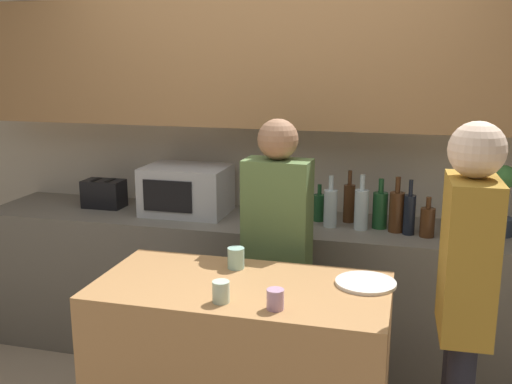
% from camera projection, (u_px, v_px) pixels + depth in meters
% --- Properties ---
extents(back_wall, '(6.40, 0.40, 2.70)m').
position_uv_depth(back_wall, '(276.00, 110.00, 3.74)').
color(back_wall, beige).
rests_on(back_wall, ground_plane).
extents(back_counter, '(3.60, 0.62, 0.90)m').
position_uv_depth(back_counter, '(265.00, 289.00, 3.73)').
color(back_counter, '#6B665B').
rests_on(back_counter, ground_plane).
extents(kitchen_island, '(1.26, 0.64, 0.92)m').
position_uv_depth(kitchen_island, '(242.00, 381.00, 2.67)').
color(kitchen_island, '#B27F4C').
rests_on(kitchen_island, ground_plane).
extents(microwave, '(0.52, 0.39, 0.30)m').
position_uv_depth(microwave, '(187.00, 190.00, 3.76)').
color(microwave, '#B7BABC').
rests_on(microwave, back_counter).
extents(toaster, '(0.26, 0.16, 0.18)m').
position_uv_depth(toaster, '(104.00, 194.00, 3.92)').
color(toaster, black).
rests_on(toaster, back_counter).
extents(potted_plant, '(0.14, 0.14, 0.39)m').
position_uv_depth(potted_plant, '(502.00, 201.00, 3.29)').
color(potted_plant, '#333D4C').
rests_on(potted_plant, back_counter).
extents(bottle_0, '(0.07, 0.07, 0.22)m').
position_uv_depth(bottle_0, '(319.00, 207.00, 3.60)').
color(bottle_0, '#194723').
rests_on(bottle_0, back_counter).
extents(bottle_1, '(0.08, 0.08, 0.30)m').
position_uv_depth(bottle_1, '(330.00, 207.00, 3.47)').
color(bottle_1, silver).
rests_on(bottle_1, back_counter).
extents(bottle_2, '(0.07, 0.07, 0.31)m').
position_uv_depth(bottle_2, '(349.00, 202.00, 3.57)').
color(bottle_2, '#472814').
rests_on(bottle_2, back_counter).
extents(bottle_3, '(0.08, 0.08, 0.32)m').
position_uv_depth(bottle_3, '(361.00, 209.00, 3.42)').
color(bottle_3, silver).
rests_on(bottle_3, back_counter).
extents(bottle_4, '(0.09, 0.09, 0.29)m').
position_uv_depth(bottle_4, '(380.00, 209.00, 3.44)').
color(bottle_4, '#194723').
rests_on(bottle_4, back_counter).
extents(bottle_5, '(0.08, 0.08, 0.32)m').
position_uv_depth(bottle_5, '(397.00, 211.00, 3.37)').
color(bottle_5, '#472814').
rests_on(bottle_5, back_counter).
extents(bottle_6, '(0.07, 0.07, 0.31)m').
position_uv_depth(bottle_6, '(409.00, 214.00, 3.32)').
color(bottle_6, black).
rests_on(bottle_6, back_counter).
extents(bottle_7, '(0.08, 0.08, 0.22)m').
position_uv_depth(bottle_7, '(427.00, 222.00, 3.29)').
color(bottle_7, '#472814').
rests_on(bottle_7, back_counter).
extents(plate_on_island, '(0.26, 0.26, 0.01)m').
position_uv_depth(plate_on_island, '(366.00, 283.00, 2.56)').
color(plate_on_island, white).
rests_on(plate_on_island, kitchen_island).
extents(cup_0, '(0.07, 0.07, 0.09)m').
position_uv_depth(cup_0, '(221.00, 292.00, 2.37)').
color(cup_0, silver).
rests_on(cup_0, kitchen_island).
extents(cup_1, '(0.07, 0.07, 0.08)m').
position_uv_depth(cup_1, '(275.00, 299.00, 2.31)').
color(cup_1, '#BE93B7').
rests_on(cup_1, kitchen_island).
extents(cup_2, '(0.08, 0.08, 0.10)m').
position_uv_depth(cup_2, '(236.00, 258.00, 2.74)').
color(cup_2, '#9FCFC0').
rests_on(cup_2, kitchen_island).
extents(person_left, '(0.22, 0.35, 1.64)m').
position_uv_depth(person_left, '(465.00, 290.00, 2.35)').
color(person_left, black).
rests_on(person_left, ground_plane).
extents(person_center, '(0.35, 0.21, 1.57)m').
position_uv_depth(person_center, '(277.00, 243.00, 3.10)').
color(person_center, black).
rests_on(person_center, ground_plane).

